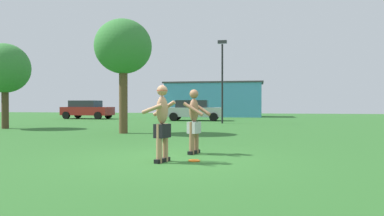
% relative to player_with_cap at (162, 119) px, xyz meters
% --- Properties ---
extents(ground_plane, '(80.00, 80.00, 0.00)m').
position_rel_player_with_cap_xyz_m(ground_plane, '(0.13, 0.39, -0.97)').
color(ground_plane, '#2D6628').
extents(player_with_cap, '(0.72, 0.70, 1.75)m').
position_rel_player_with_cap_xyz_m(player_with_cap, '(0.00, 0.00, 0.00)').
color(player_with_cap, black).
rests_on(player_with_cap, ground_plane).
extents(player_in_gray, '(0.69, 0.63, 1.70)m').
position_rel_player_with_cap_xyz_m(player_in_gray, '(0.48, 1.44, -0.07)').
color(player_in_gray, black).
rests_on(player_in_gray, ground_plane).
extents(frisbee, '(0.27, 0.27, 0.03)m').
position_rel_player_with_cap_xyz_m(frisbee, '(0.69, 0.27, -0.96)').
color(frisbee, orange).
rests_on(frisbee, ground_plane).
extents(car_silver_near_post, '(4.42, 2.27, 1.58)m').
position_rel_player_with_cap_xyz_m(car_silver_near_post, '(-2.81, 19.31, -0.15)').
color(car_silver_near_post, silver).
rests_on(car_silver_near_post, ground_plane).
extents(car_red_mid_lot, '(4.41, 2.25, 1.58)m').
position_rel_player_with_cap_xyz_m(car_red_mid_lot, '(-12.53, 20.82, -0.15)').
color(car_red_mid_lot, maroon).
rests_on(car_red_mid_lot, ground_plane).
extents(lamp_post, '(0.60, 0.24, 5.51)m').
position_rel_player_with_cap_xyz_m(lamp_post, '(-0.27, 15.82, 2.43)').
color(lamp_post, black).
rests_on(lamp_post, ground_plane).
extents(outbuilding_behind_lot, '(9.86, 4.20, 3.48)m').
position_rel_player_with_cap_xyz_m(outbuilding_behind_lot, '(-2.39, 28.31, 0.78)').
color(outbuilding_behind_lot, '#4C9ED1').
rests_on(outbuilding_behind_lot, ground_plane).
extents(tree_right_field, '(2.58, 2.58, 4.49)m').
position_rel_player_with_cap_xyz_m(tree_right_field, '(-11.05, 8.86, 2.19)').
color(tree_right_field, '#4C3823').
rests_on(tree_right_field, ground_plane).
extents(tree_behind_players, '(2.53, 2.53, 5.07)m').
position_rel_player_with_cap_xyz_m(tree_behind_players, '(-3.79, 7.22, 2.83)').
color(tree_behind_players, brown).
rests_on(tree_behind_players, ground_plane).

